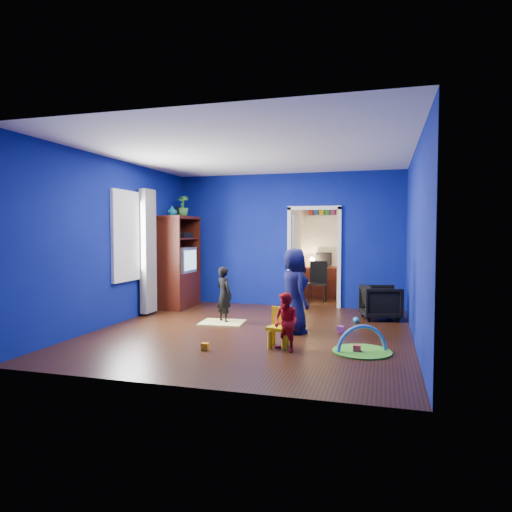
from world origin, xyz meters
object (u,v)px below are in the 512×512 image
(tv_armoire, at_px, (179,262))
(study_desk, at_px, (323,282))
(vase, at_px, (172,211))
(crt_tv, at_px, (180,260))
(kid_chair, at_px, (279,330))
(toddler_red, at_px, (286,322))
(child_navy, at_px, (294,291))
(hopper_ball, at_px, (294,317))
(play_mat, at_px, (362,351))
(folding_chair, at_px, (317,283))
(armchair, at_px, (381,302))
(child_black, at_px, (224,295))

(tv_armoire, bearing_deg, study_desk, 39.75)
(vase, height_order, crt_tv, vase)
(vase, xyz_separation_m, kid_chair, (2.85, -2.49, -1.82))
(toddler_red, relative_size, tv_armoire, 0.41)
(kid_chair, height_order, study_desk, study_desk)
(child_navy, distance_m, kid_chair, 1.07)
(crt_tv, xyz_separation_m, hopper_ball, (2.79, -1.56, -0.81))
(toddler_red, xyz_separation_m, play_mat, (1.00, 0.23, -0.39))
(toddler_red, distance_m, folding_chair, 4.37)
(vase, distance_m, crt_tv, 1.09)
(child_navy, distance_m, crt_tv, 3.38)
(armchair, distance_m, folding_chair, 2.16)
(armchair, relative_size, vase, 3.28)
(tv_armoire, distance_m, crt_tv, 0.06)
(armchair, distance_m, child_navy, 2.08)
(hopper_ball, height_order, kid_chair, kid_chair)
(hopper_ball, distance_m, folding_chair, 2.94)
(child_black, bearing_deg, armchair, -122.83)
(child_navy, distance_m, study_desk, 4.15)
(vase, bearing_deg, child_navy, -27.67)
(crt_tv, height_order, folding_chair, crt_tv)
(child_black, height_order, kid_chair, child_black)
(child_black, bearing_deg, tv_armoire, -6.40)
(child_black, height_order, play_mat, child_black)
(child_black, height_order, tv_armoire, tv_armoire)
(kid_chair, bearing_deg, folding_chair, 108.39)
(crt_tv, bearing_deg, toddler_red, -45.32)
(crt_tv, bearing_deg, folding_chair, 26.41)
(kid_chair, bearing_deg, vase, 156.63)
(tv_armoire, xyz_separation_m, kid_chair, (2.85, -2.79, -0.73))
(armchair, bearing_deg, play_mat, 160.94)
(kid_chair, bearing_deg, armchair, 79.42)
(tv_armoire, height_order, kid_chair, tv_armoire)
(tv_armoire, relative_size, kid_chair, 3.92)
(hopper_ball, bearing_deg, child_navy, -78.69)
(child_black, height_order, hopper_ball, child_black)
(armchair, relative_size, hopper_ball, 1.66)
(hopper_ball, bearing_deg, tv_armoire, 151.14)
(hopper_ball, relative_size, folding_chair, 0.45)
(child_black, distance_m, tv_armoire, 2.08)
(toddler_red, xyz_separation_m, crt_tv, (-2.96, 2.99, 0.62))
(vase, distance_m, hopper_ball, 3.61)
(crt_tv, relative_size, hopper_ball, 1.68)
(toddler_red, bearing_deg, hopper_ball, 126.65)
(child_navy, distance_m, play_mat, 1.61)
(child_navy, height_order, study_desk, child_navy)
(study_desk, bearing_deg, folding_chair, -90.00)
(hopper_ball, distance_m, play_mat, 1.68)
(vase, bearing_deg, child_black, -34.58)
(crt_tv, distance_m, hopper_ball, 3.30)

